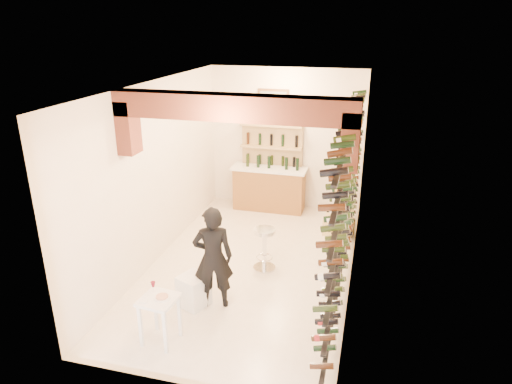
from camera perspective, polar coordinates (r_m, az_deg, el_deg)
ground at (r=8.35m, az=-0.53°, el=-9.09°), size 6.00×6.00×0.00m
room_shell at (r=7.25m, az=-1.13°, el=5.53°), size 3.52×6.02×3.21m
wine_rack at (r=7.47m, az=10.85°, el=-0.05°), size 0.32×5.70×2.56m
back_counter at (r=10.53m, az=1.65°, el=0.60°), size 1.70×0.62×1.29m
back_shelving at (r=10.55m, az=1.98°, el=4.28°), size 1.40×0.31×2.73m
tasting_table at (r=6.42m, az=-12.01°, el=-13.74°), size 0.52×0.52×0.83m
white_stool at (r=7.23m, az=-7.79°, el=-12.11°), size 0.52×0.52×0.50m
person at (r=6.91m, az=-5.39°, el=-8.19°), size 0.70×0.57×1.64m
chrome_barstool at (r=8.03m, az=1.07°, el=-6.75°), size 0.40×0.40×0.77m
crate_lower at (r=9.51m, az=10.28°, el=-4.38°), size 0.65×0.53×0.34m
crate_upper at (r=9.39m, az=10.40°, el=-2.67°), size 0.56×0.48×0.28m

